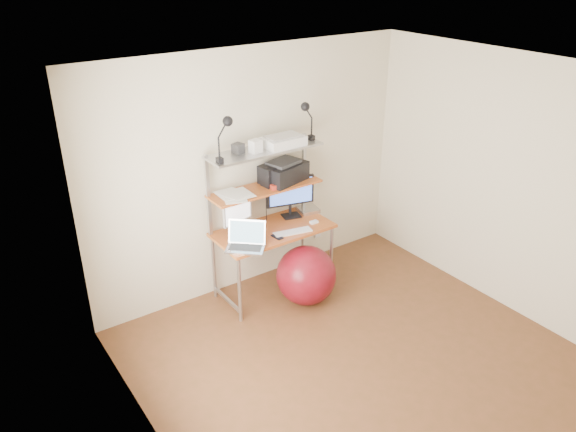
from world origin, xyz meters
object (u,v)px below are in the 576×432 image
at_px(monitor_silver, 238,212).
at_px(exercise_ball, 306,275).
at_px(printer, 284,171).
at_px(laptop, 246,242).
at_px(monitor_black, 290,193).

height_order(monitor_silver, exercise_ball, monitor_silver).
xyz_separation_m(monitor_silver, printer, (0.57, 0.03, 0.30)).
height_order(laptop, exercise_ball, laptop).
distance_m(monitor_silver, printer, 0.64).
bearing_deg(printer, monitor_silver, 168.40).
relative_size(monitor_silver, monitor_black, 0.79).
bearing_deg(exercise_ball, laptop, 162.53).
bearing_deg(laptop, printer, 68.42).
distance_m(laptop, printer, 0.87).
distance_m(monitor_silver, exercise_ball, 0.95).
xyz_separation_m(monitor_silver, monitor_black, (0.64, 0.01, 0.04)).
distance_m(monitor_silver, laptop, 0.36).
bearing_deg(exercise_ball, printer, 81.64).
height_order(laptop, printer, printer).
relative_size(monitor_silver, laptop, 0.90).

